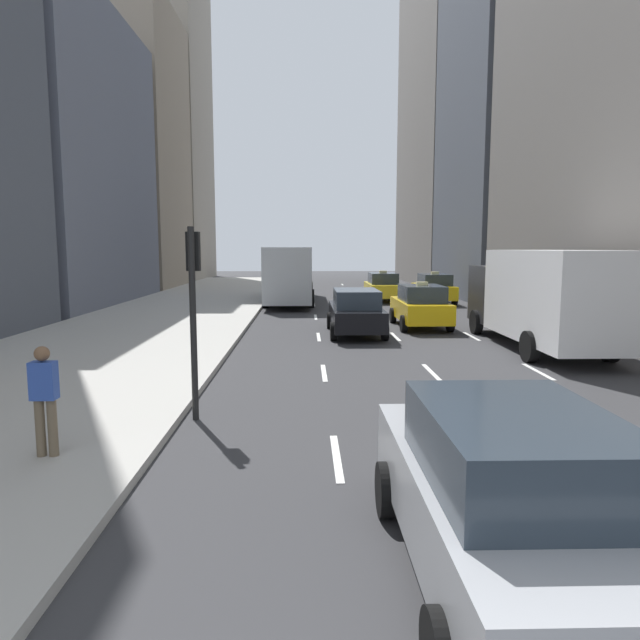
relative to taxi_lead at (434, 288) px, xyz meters
The scene contains 13 objects.
sidewalk_left 14.87m from the taxi_lead, 158.34° to the right, with size 8.00×66.00×0.15m, color #ADAAA3.
lane_markings 10.41m from the taxi_lead, 113.89° to the right, with size 5.72×56.00×0.01m.
building_row_left 24.23m from the taxi_lead, behind, with size 6.00×65.04×33.98m.
building_row_right 15.16m from the taxi_lead, 21.13° to the left, with size 6.00×60.40×33.63m.
taxi_lead is the anchor object (origin of this frame).
taxi_second 10.42m from the taxi_lead, 105.58° to the right, with size 2.02×4.40×1.87m.
taxi_third 3.17m from the taxi_lead, 151.99° to the left, with size 2.02×4.40×1.87m.
sedan_black_near 28.45m from the taxi_lead, 101.35° to the right, with size 2.02×4.53×1.79m.
sedan_silver_behind 13.11m from the taxi_lead, 115.28° to the right, with size 2.02×4.92×1.69m.
city_bus 8.54m from the taxi_lead, behind, with size 2.80×11.61×3.25m.
box_truck 15.11m from the taxi_lead, 90.00° to the right, with size 2.58×8.40×3.15m.
pedestrian_mid_block 27.16m from the taxi_lead, 114.59° to the right, with size 0.36×0.22×1.65m.
traffic_light_pole 24.35m from the taxi_lead, 113.14° to the right, with size 0.24×0.42×3.60m.
Camera 1 is at (-0.67, -0.45, 3.21)m, focal length 32.00 mm.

